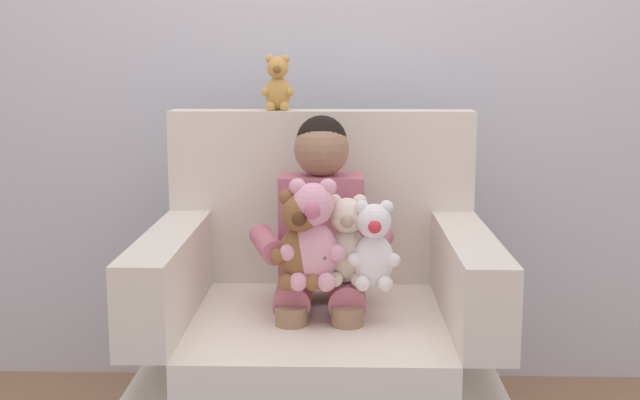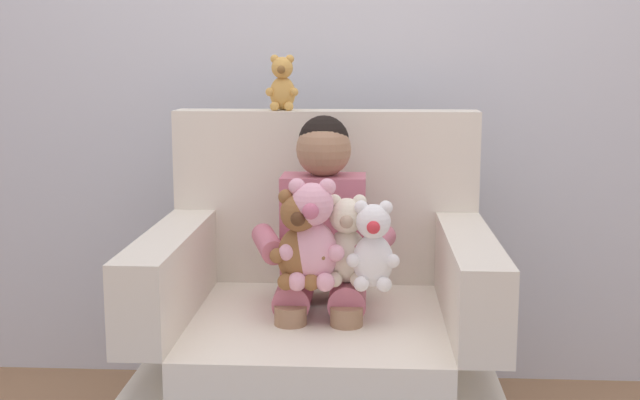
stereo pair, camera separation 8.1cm
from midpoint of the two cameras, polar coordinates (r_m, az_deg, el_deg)
name	(u,v)px [view 2 (the right image)]	position (r m, az deg, el deg)	size (l,w,h in m)	color
back_wall	(331,37)	(3.13, 1.53, 11.15)	(6.00, 0.10, 2.60)	silver
armchair	(320,348)	(2.60, 0.92, -10.15)	(1.01, 0.90, 1.05)	silver
seated_child	(322,238)	(2.53, 1.08, -2.64)	(0.45, 0.39, 0.82)	#C66B7F
plush_white	(373,248)	(2.35, 4.65, -3.28)	(0.15, 0.12, 0.25)	white
plush_cream	(347,242)	(2.38, 2.83, -2.93)	(0.16, 0.13, 0.26)	silver
plush_pink	(312,237)	(2.35, 0.44, -2.54)	(0.19, 0.15, 0.31)	#EAA8BC
plush_brown	(300,242)	(2.35, -0.43, -2.88)	(0.17, 0.14, 0.28)	brown
plush_honey_on_backrest	(282,85)	(2.78, -1.76, 7.93)	(0.11, 0.09, 0.18)	gold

